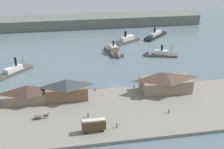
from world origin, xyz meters
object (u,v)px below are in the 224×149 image
pedestrian_standing_center (88,115)px  ferry_approaching_east (157,54)px  pedestrian_at_waters_edge (117,125)px  ferry_approaching_west (154,36)px  pedestrian_near_east_shed (141,98)px  mooring_post_center_east (134,87)px  ferry_shed_central_terminal (166,82)px  horse_cart (41,116)px  ferry_shed_east_terminal (67,89)px  pedestrian_near_cart (169,111)px  ferry_moored_west (115,52)px  mooring_post_east (95,89)px  ferry_mid_harbor (125,41)px  street_tram (94,124)px  ferry_shed_customs_shed (29,93)px  ferry_departing_north (10,73)px

pedestrian_standing_center → ferry_approaching_east: ferry_approaching_east is taller
pedestrian_at_waters_edge → ferry_approaching_west: size_ratio=0.08×
pedestrian_near_east_shed → mooring_post_center_east: 11.05m
ferry_shed_central_terminal → horse_cart: 52.95m
ferry_shed_east_terminal → pedestrian_standing_center: ferry_shed_east_terminal is taller
pedestrian_near_cart → ferry_approaching_east: bearing=75.5°
pedestrian_near_east_shed → ferry_moored_west: bearing=90.8°
mooring_post_east → ferry_mid_harbor: (27.04, 65.16, -0.06)m
ferry_shed_central_terminal → mooring_post_center_east: size_ratio=23.82×
pedestrian_near_cart → street_tram: bearing=-167.4°
ferry_shed_customs_shed → ferry_shed_central_terminal: bearing=-0.9°
mooring_post_east → ferry_moored_west: 48.46m
street_tram → ferry_departing_north: 64.71m
ferry_shed_central_terminal → ferry_approaching_west: (20.14, 78.56, -3.93)m
horse_cart → pedestrian_near_cart: 46.97m
pedestrian_near_cart → mooring_post_east: pedestrian_near_cart is taller
ferry_departing_north → ferry_approaching_west: ferry_departing_north is taller
horse_cart → mooring_post_east: (21.59, 18.09, -0.48)m
ferry_departing_north → pedestrian_near_cart: bearing=-36.1°
ferry_shed_east_terminal → ferry_shed_central_terminal: ferry_shed_east_terminal is taller
pedestrian_near_cart → ferry_moored_west: (-8.39, 67.64, -0.46)m
pedestrian_near_cart → pedestrian_near_east_shed: bearing=124.8°
street_tram → mooring_post_center_east: bearing=53.4°
ferry_mid_harbor → ferry_shed_customs_shed: bearing=-127.8°
mooring_post_east → pedestrian_near_cart: bearing=-41.4°
mooring_post_east → mooring_post_center_east: (17.39, -0.27, 0.00)m
ferry_moored_west → ferry_approaching_east: size_ratio=0.97×
ferry_shed_central_terminal → ferry_approaching_west: bearing=75.6°
street_tram → ferry_departing_north: size_ratio=0.42×
ferry_moored_west → ferry_approaching_west: 43.05m
pedestrian_at_waters_edge → ferry_moored_west: bearing=80.4°
mooring_post_center_east → ferry_departing_north: size_ratio=0.05×
pedestrian_near_cart → ferry_shed_customs_shed: bearing=161.5°
pedestrian_near_east_shed → ferry_mid_harbor: bearing=83.0°
street_tram → ferry_approaching_east: 80.66m
ferry_moored_west → ferry_approaching_west: ferry_moored_west is taller
ferry_shed_east_terminal → horse_cart: 16.72m
pedestrian_standing_center → ferry_departing_north: ferry_departing_north is taller
horse_cart → ferry_moored_west: (38.40, 63.54, -0.67)m
pedestrian_standing_center → ferry_departing_north: 56.86m
ferry_shed_east_terminal → mooring_post_east: 13.51m
ferry_mid_harbor → mooring_post_east: bearing=-112.5°
ferry_shed_east_terminal → street_tram: (8.38, -23.84, -1.64)m
ferry_shed_central_terminal → street_tram: bearing=-145.4°
ferry_shed_customs_shed → pedestrian_near_cart: 55.19m
pedestrian_at_waters_edge → mooring_post_center_east: 30.56m
pedestrian_at_waters_edge → ferry_departing_north: 68.87m
ferry_departing_north → ferry_mid_harbor: (66.71, 40.11, 0.28)m
street_tram → horse_cart: size_ratio=1.45×
horse_cart → ferry_approaching_east: size_ratio=0.27×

